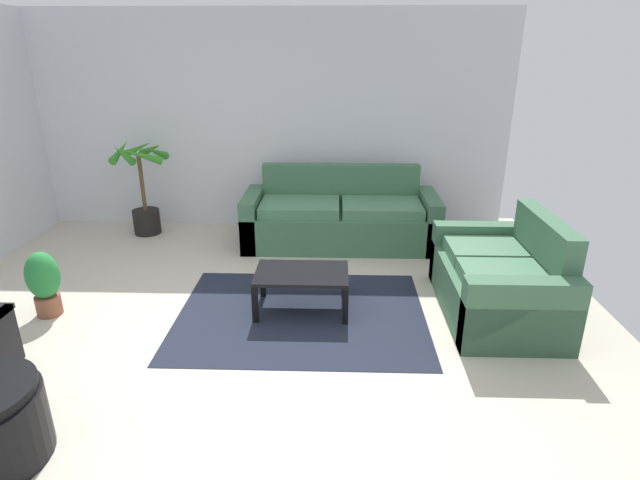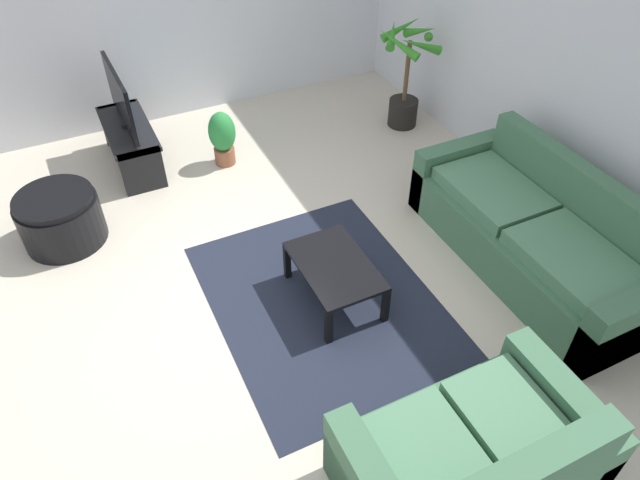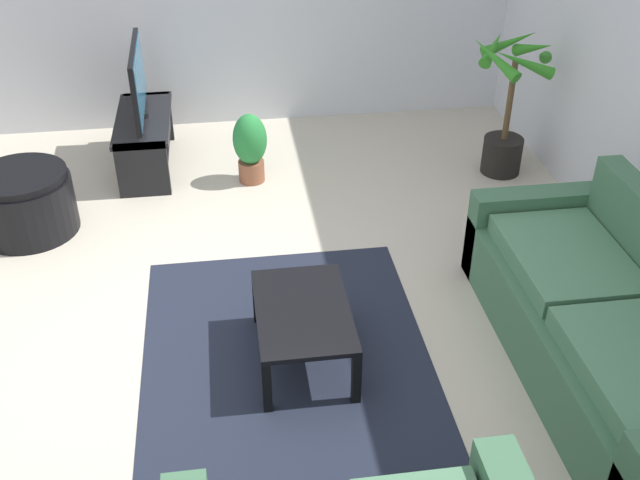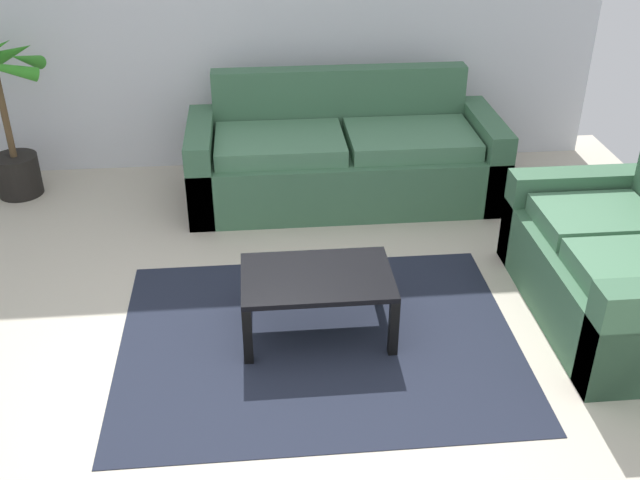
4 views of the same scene
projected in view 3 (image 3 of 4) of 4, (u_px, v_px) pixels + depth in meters
ground_plane at (204, 312)px, 4.83m from camera, size 6.60×6.60×0.00m
couch_main at (610, 331)px, 4.20m from camera, size 2.29×0.90×0.90m
tv_stand at (145, 134)px, 6.37m from camera, size 1.10×0.45×0.46m
tv at (138, 81)px, 6.11m from camera, size 1.01×0.10×0.61m
coffee_table at (303, 316)px, 4.29m from camera, size 0.83×0.54×0.37m
area_rug at (287, 359)px, 4.45m from camera, size 2.20×1.70×0.01m
potted_palm at (507, 113)px, 6.14m from camera, size 0.67×0.70×1.19m
potted_plant_small at (250, 146)px, 6.14m from camera, size 0.28×0.28×0.60m
ottoman at (25, 203)px, 5.53m from camera, size 0.71×0.71×0.48m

